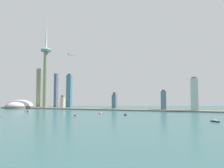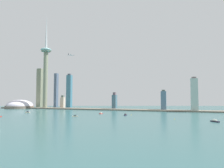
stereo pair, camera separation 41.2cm
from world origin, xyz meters
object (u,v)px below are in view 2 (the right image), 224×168
Objects in this scene: skyscraper_2 at (56,90)px; skyscraper_6 at (194,95)px; channel_buoy_2 at (175,119)px; boat_2 at (28,112)px; skyscraper_0 at (40,88)px; skyscraper_1 at (63,102)px; airplane at (71,55)px; boat_1 at (101,113)px; boat_3 at (125,115)px; boat_6 at (215,121)px; channel_buoy_1 at (131,115)px; stadium_dome at (20,106)px; skyscraper_3 at (115,102)px; skyscraper_5 at (164,101)px; channel_buoy_0 at (76,112)px; observation_tower at (46,66)px; skyscraper_4 at (69,91)px; boat_4 at (75,116)px.

skyscraper_2 reaches higher than skyscraper_6.
skyscraper_2 is at bearing 145.64° from channel_buoy_2.
skyscraper_0 is at bearing -75.79° from boat_2.
skyscraper_1 is at bearing 147.98° from channel_buoy_2.
airplane reaches higher than skyscraper_2.
boat_2 reaches higher than boat_1.
boat_3 is 200.46m from boat_6.
boat_6 is 195.11m from channel_buoy_1.
skyscraper_1 is at bearing -44.38° from skyscraper_2.
airplane is (144.17, -129.30, 121.49)m from skyscraper_2.
stadium_dome is 7.17× the size of boat_1.
channel_buoy_2 is (400.26, -48.96, -0.88)m from boat_2.
stadium_dome is 8.18× the size of boat_2.
skyscraper_3 reaches higher than skyscraper_1.
skyscraper_5 reaches higher than channel_buoy_1.
skyscraper_5 is 41.55× the size of channel_buoy_1.
boat_2 is at bearing -156.69° from channel_buoy_0.
channel_buoy_0 is (-89.53, 26.96, -0.50)m from boat_1.
observation_tower is 621.47m from boat_6.
skyscraper_4 is 593.38m from boat_6.
observation_tower is 2.19× the size of skyscraper_0.
boat_1 is 9.55× the size of channel_buoy_2.
skyscraper_4 reaches higher than skyscraper_5.
skyscraper_0 reaches higher than channel_buoy_2.
boat_1 is 74.70m from boat_3.
skyscraper_1 reaches higher than stadium_dome.
skyscraper_3 is at bearing 4.20° from boat_6.
airplane reaches higher than stadium_dome.
airplane is (44.76, 163.38, 193.72)m from boat_2.
boat_1 is at bearing 169.76° from boat_2.
observation_tower is at bearing -173.13° from skyscraper_3.
boat_4 is (-32.27, -83.41, -0.08)m from boat_1.
skyscraper_4 reaches higher than skyscraper_6.
channel_buoy_0 is 294.95m from channel_buoy_2.
boat_1 is (229.99, -185.62, -21.71)m from skyscraper_1.
skyscraper_5 is at bearing 30.65° from channel_buoy_0.
boat_3 is at bearing 7.62° from boat_4.
airplane is at bearing -8.57° from observation_tower.
boat_4 is at bearing -147.07° from channel_buoy_1.
boat_1 is (398.07, -145.95, -7.42)m from stadium_dome.
channel_buoy_2 is 457.53m from airplane.
channel_buoy_0 is at bearing -56.06° from skyscraper_4.
airplane is (198.07, -87.00, 112.56)m from skyscraper_0.
skyscraper_3 is 0.44× the size of skyscraper_4.
boat_4 is (365.79, -229.36, -7.50)m from stadium_dome.
skyscraper_4 is at bearing 123.94° from channel_buoy_0.
channel_buoy_0 is at bearing -21.09° from stadium_dome.
skyscraper_1 reaches higher than boat_6.
airplane reaches higher than skyscraper_6.
skyscraper_1 is at bearing 176.05° from skyscraper_6.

